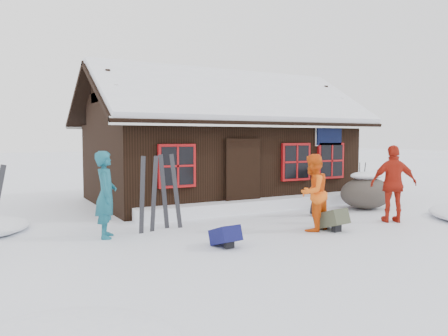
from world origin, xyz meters
The scene contains 14 objects.
ground centered at (0.00, 0.00, 0.00)m, with size 120.00×120.00×0.00m, color white.
mountain_hut centered at (1.50, 4.98, 1.58)m, with size 8.90×6.09×4.42m.
snow_drift centered at (1.50, 2.25, 0.17)m, with size 7.60×0.60×0.35m, color white.
snow_mounds centered at (1.65, 1.86, 0.00)m, with size 20.60×13.20×0.48m.
skier_teal centered at (-3.31, 0.98, 0.91)m, with size 0.66×0.43×1.81m, color #145463.
skier_orange_left centered at (0.90, -0.57, 0.86)m, with size 0.84×0.65×1.72m, color #EF5B10.
skier_orange_right centered at (3.29, -0.77, 0.95)m, with size 1.12×0.46×1.90m, color #B02112.
skier_crouched centered at (2.22, 0.84, 0.49)m, with size 0.48×0.31×0.99m, color black.
boulder centered at (4.28, 1.01, 0.49)m, with size 1.67×1.25×0.98m.
ski_pair_mid centered at (-1.79, 1.22, 0.83)m, with size 0.57×0.12×1.76m.
ski_pair_right centered at (-2.37, 1.06, 0.82)m, with size 0.48×0.12×1.74m.
ski_poles centered at (4.50, 1.41, 0.65)m, with size 0.25×0.12×1.38m.
backpack_blue centered at (-1.52, -0.90, 0.15)m, with size 0.42×0.55×0.30m, color #101146.
backpack_olive centered at (1.29, -0.76, 0.17)m, with size 0.48×0.64×0.35m, color #3E422F.
Camera 1 is at (-5.52, -8.07, 2.09)m, focal length 35.00 mm.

